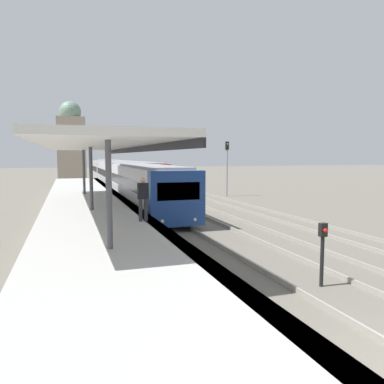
{
  "coord_description": "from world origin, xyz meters",
  "views": [
    {
      "loc": [
        -4.71,
        -3.85,
        3.45
      ],
      "look_at": [
        1.62,
        15.14,
        1.54
      ],
      "focal_mm": 35.0,
      "sensor_mm": 36.0,
      "label": 1
    }
  ],
  "objects": [
    {
      "name": "signal_mast_far",
      "position": [
        8.42,
        25.95,
        3.0
      ],
      "size": [
        0.28,
        0.29,
        4.73
      ],
      "color": "gray",
      "rests_on": "ground_plane"
    },
    {
      "name": "train_far",
      "position": [
        3.25,
        57.81,
        1.59
      ],
      "size": [
        2.54,
        55.6,
        2.85
      ],
      "color": "red",
      "rests_on": "ground_plane"
    },
    {
      "name": "train_near",
      "position": [
        0.0,
        35.07,
        1.63
      ],
      "size": [
        2.57,
        45.79,
        2.93
      ],
      "color": "navy",
      "rests_on": "ground_plane"
    },
    {
      "name": "distant_domed_building",
      "position": [
        -4.04,
        55.86,
        5.56
      ],
      "size": [
        4.08,
        4.08,
        11.72
      ],
      "color": "gray",
      "rests_on": "ground_plane"
    },
    {
      "name": "platform_canopy",
      "position": [
        -3.65,
        13.75,
        3.96
      ],
      "size": [
        4.0,
        19.16,
        3.07
      ],
      "color": "beige",
      "rests_on": "station_platform"
    },
    {
      "name": "signal_post_near",
      "position": [
        1.62,
        4.24,
        1.07
      ],
      "size": [
        0.2,
        0.21,
        1.71
      ],
      "color": "black",
      "rests_on": "ground_plane"
    },
    {
      "name": "person_on_platform",
      "position": [
        -2.04,
        9.96,
        1.95
      ],
      "size": [
        0.4,
        0.22,
        1.66
      ],
      "color": "#2D2D33",
      "rests_on": "station_platform"
    }
  ]
}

